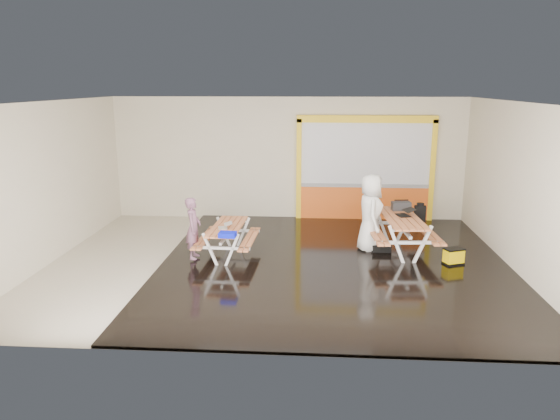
# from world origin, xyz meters

# --- Properties ---
(room) EXTENTS (10.02, 8.02, 3.52)m
(room) POSITION_xyz_m (0.00, 0.00, 1.75)
(room) COLOR beige
(room) RESTS_ON ground
(deck) EXTENTS (7.50, 7.98, 0.05)m
(deck) POSITION_xyz_m (1.25, 0.00, 0.03)
(deck) COLOR black
(deck) RESTS_ON room
(kiosk) EXTENTS (3.88, 0.16, 3.00)m
(kiosk) POSITION_xyz_m (2.20, 3.93, 1.44)
(kiosk) COLOR #E25B1A
(kiosk) RESTS_ON room
(picnic_table_left) EXTENTS (1.31, 1.88, 0.74)m
(picnic_table_left) POSITION_xyz_m (-1.16, 0.38, 0.57)
(picnic_table_left) COLOR #C27346
(picnic_table_left) RESTS_ON deck
(picnic_table_right) EXTENTS (1.63, 2.29, 0.87)m
(picnic_table_right) POSITION_xyz_m (2.81, 0.96, 0.66)
(picnic_table_right) COLOR #C27346
(picnic_table_right) RESTS_ON deck
(person_left) EXTENTS (0.33, 0.50, 1.37)m
(person_left) POSITION_xyz_m (-1.85, 0.02, 0.77)
(person_left) COLOR #784E66
(person_left) RESTS_ON deck
(person_right) EXTENTS (0.62, 0.93, 1.85)m
(person_right) POSITION_xyz_m (2.11, 1.06, 0.91)
(person_right) COLOR white
(person_right) RESTS_ON deck
(laptop_left) EXTENTS (0.36, 0.34, 0.13)m
(laptop_left) POSITION_xyz_m (-1.18, 0.18, 0.78)
(laptop_left) COLOR silver
(laptop_left) RESTS_ON picnic_table_left
(laptop_right) EXTENTS (0.47, 0.44, 0.17)m
(laptop_right) POSITION_xyz_m (2.91, 1.10, 0.92)
(laptop_right) COLOR black
(laptop_right) RESTS_ON picnic_table_right
(blue_pouch) EXTENTS (0.36, 0.27, 0.10)m
(blue_pouch) POSITION_xyz_m (-1.00, -0.50, 0.79)
(blue_pouch) COLOR #0812E2
(blue_pouch) RESTS_ON picnic_table_left
(toolbox) EXTENTS (0.48, 0.28, 0.26)m
(toolbox) POSITION_xyz_m (2.89, 1.64, 0.97)
(toolbox) COLOR black
(toolbox) RESTS_ON picnic_table_right
(backpack) EXTENTS (0.29, 0.20, 0.46)m
(backpack) POSITION_xyz_m (3.37, 1.70, 0.80)
(backpack) COLOR black
(backpack) RESTS_ON picnic_table_right
(dark_case) EXTENTS (0.46, 0.34, 0.17)m
(dark_case) POSITION_xyz_m (2.37, 0.95, 0.14)
(dark_case) COLOR black
(dark_case) RESTS_ON deck
(fluke_bag) EXTENTS (0.48, 0.40, 0.36)m
(fluke_bag) POSITION_xyz_m (3.82, 0.11, 0.22)
(fluke_bag) COLOR black
(fluke_bag) RESTS_ON deck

